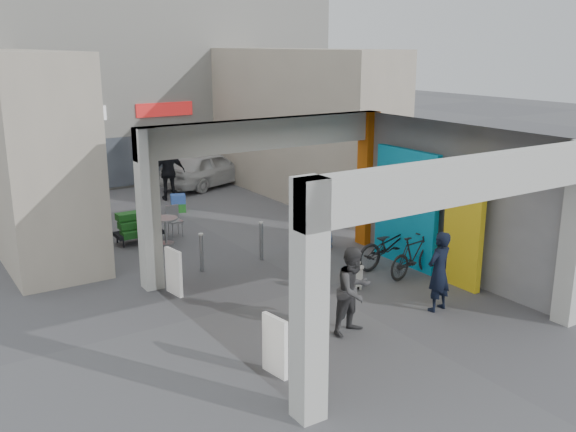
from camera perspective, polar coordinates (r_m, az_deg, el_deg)
ground at (r=14.10m, az=2.62°, el=-6.43°), size 90.00×90.00×0.00m
arcade_canopy at (r=13.11m, az=6.75°, el=2.36°), size 6.40×6.45×6.40m
far_building at (r=25.84m, az=-15.94°, el=11.93°), size 18.00×4.08×8.00m
plaza_bldg_left at (r=18.62m, az=-22.88°, el=5.68°), size 2.00×9.00×5.00m
plaza_bldg_right at (r=22.00m, az=0.95°, el=8.14°), size 2.00×9.00×5.00m
bollard_left at (r=15.07m, az=-7.70°, el=-3.27°), size 0.09×0.09×0.91m
bollard_center at (r=15.74m, az=-2.40°, el=-2.26°), size 0.09×0.09×0.95m
bollard_right at (r=16.55m, az=2.30°, el=-1.54°), size 0.09×0.09×0.86m
advert_board_near at (r=10.44m, az=-1.14°, el=-11.43°), size 0.17×0.56×1.00m
advert_board_far at (r=13.80m, az=-10.10°, el=-4.89°), size 0.16×0.56×1.00m
cafe_set at (r=17.57m, az=-11.48°, el=-1.29°), size 1.41×1.14×0.85m
produce_stand at (r=17.62m, az=-13.15°, el=-1.28°), size 1.23×0.66×0.81m
crate_stack at (r=20.57m, az=-9.74°, el=1.13°), size 0.54×0.48×0.56m
border_collie at (r=14.04m, az=5.94°, el=-5.34°), size 0.27×0.52×0.72m
man_with_dog at (r=13.05m, az=13.27°, el=-4.82°), size 0.64×0.47×1.63m
man_back_turned at (r=11.81m, az=5.86°, el=-6.60°), size 0.89×0.75×1.64m
man_elderly at (r=16.69m, az=3.14°, el=-0.19°), size 0.87×0.70×1.54m
man_crates at (r=22.09m, az=-10.56°, el=3.85°), size 1.17×0.61×1.91m
bicycle_front at (r=15.48m, az=9.04°, el=-2.53°), size 2.05×0.82×1.06m
bicycle_rear at (r=14.92m, az=11.14°, el=-3.48°), size 1.67×0.68×0.97m
white_van at (r=24.12m, az=-7.10°, el=4.22°), size 4.19×2.82×1.33m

